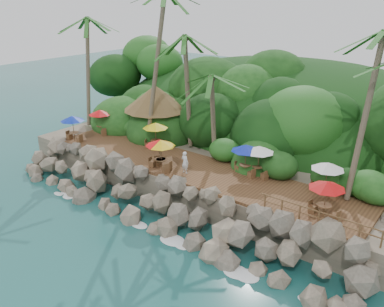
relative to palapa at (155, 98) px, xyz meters
The scene contains 12 objects.
ground 13.50m from the palapa, 54.42° to the right, with size 140.00×140.00×0.00m, color #19514F.
land_base 10.48m from the palapa, 40.60° to the left, with size 32.00×25.20×2.10m, color gray.
jungle_hill 16.38m from the palapa, 62.42° to the left, with size 44.80×28.00×15.40m, color #143811.
seawall 11.60m from the palapa, 48.14° to the right, with size 29.00×4.00×2.30m, color gray, non-canonical shape.
terrace 8.87m from the palapa, 28.91° to the right, with size 26.00×5.00×0.20m, color brown.
jungle_foliage 10.47m from the palapa, 35.61° to the left, with size 44.00×16.00×12.00m, color #143811, non-canonical shape.
foam_line 13.27m from the palapa, 53.59° to the right, with size 25.20×0.80×0.06m.
palms 9.48m from the palapa, ahead, with size 33.18×6.75×13.57m.
palapa is the anchor object (origin of this frame).
dining_clusters 7.92m from the palapa, 29.37° to the right, with size 24.30×5.29×2.26m.
railing 18.97m from the palapa, 19.53° to the right, with size 7.20×0.10×1.00m.
waiter 9.28m from the palapa, 34.54° to the right, with size 0.60×0.39×1.65m, color silver.
Camera 1 is at (16.91, -16.01, 14.30)m, focal length 38.01 mm.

